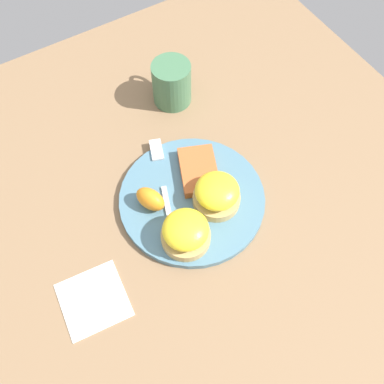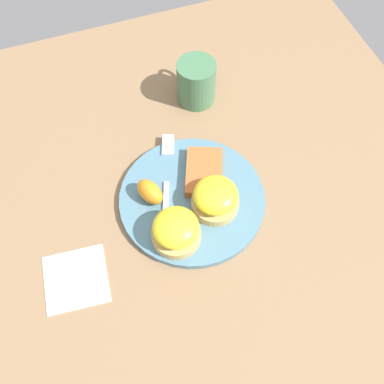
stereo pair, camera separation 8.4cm
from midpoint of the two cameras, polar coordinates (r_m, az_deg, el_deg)
The scene contains 9 objects.
ground_plane at distance 0.87m, azimuth 2.76°, elevation -1.36°, with size 1.10×1.10×0.00m, color #846647.
plate at distance 0.87m, azimuth 2.78°, elevation -1.13°, with size 0.28×0.28×0.01m, color slate.
sandwich_benedict_left at distance 0.80m, azimuth 0.98°, elevation -5.14°, with size 0.09×0.09×0.06m.
sandwich_benedict_right at distance 0.83m, azimuth 5.90°, elevation -1.02°, with size 0.09×0.09×0.06m.
hashbrown_patty at distance 0.88m, azimuth 4.28°, elevation 2.30°, with size 0.11×0.07×0.02m, color #B35B2D.
orange_wedge at distance 0.84m, azimuth -2.54°, elevation -0.23°, with size 0.06×0.04×0.04m, color orange.
fork at distance 0.88m, azimuth -0.50°, elevation 1.57°, with size 0.24×0.10×0.00m.
cup at distance 0.99m, azimuth 3.00°, elevation 13.65°, with size 0.12×0.08×0.10m.
napkin at distance 0.82m, azimuth -11.70°, elevation -11.01°, with size 0.11×0.11×0.00m, color white.
Camera 2 is at (-0.40, 0.14, 0.77)m, focal length 42.00 mm.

